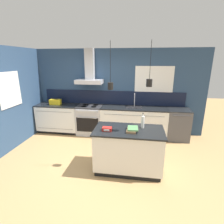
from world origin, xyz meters
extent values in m
plane|color=tan|center=(0.00, 0.00, 0.00)|extent=(16.00, 16.00, 0.00)
cube|color=navy|center=(0.00, 2.03, 1.30)|extent=(5.60, 0.06, 2.60)
cube|color=black|center=(0.00, 1.99, 1.12)|extent=(4.42, 0.02, 0.43)
cube|color=white|center=(1.25, 1.99, 1.62)|extent=(1.12, 0.01, 0.96)
cube|color=black|center=(1.25, 1.99, 1.62)|extent=(1.04, 0.01, 0.88)
cube|color=#B5B5BA|center=(-0.67, 1.77, 1.64)|extent=(0.80, 0.46, 0.12)
cube|color=#B5B5BA|center=(-0.67, 1.86, 2.15)|extent=(0.26, 0.20, 0.90)
cylinder|color=black|center=(0.27, -0.03, 2.23)|extent=(0.01, 0.01, 0.75)
cylinder|color=black|center=(0.27, -0.03, 1.78)|extent=(0.11, 0.11, 0.14)
sphere|color=#F9D18C|center=(0.27, -0.03, 1.78)|extent=(0.06, 0.06, 0.06)
cylinder|color=black|center=(1.00, -0.07, 2.26)|extent=(0.01, 0.01, 0.67)
cylinder|color=black|center=(1.00, -0.07, 1.86)|extent=(0.11, 0.11, 0.14)
sphere|color=#F9D18C|center=(1.00, -0.07, 1.86)|extent=(0.06, 0.06, 0.06)
cube|color=navy|center=(-2.43, 0.70, 1.30)|extent=(0.06, 3.80, 2.60)
cube|color=white|center=(-2.39, 0.55, 1.55)|extent=(0.01, 0.76, 0.88)
cube|color=black|center=(-2.39, 0.55, 1.55)|extent=(0.01, 0.68, 0.80)
cube|color=black|center=(-1.71, 1.72, 0.04)|extent=(1.26, 0.56, 0.09)
cube|color=white|center=(-1.71, 1.69, 0.48)|extent=(1.30, 0.62, 0.79)
cube|color=gray|center=(-1.71, 1.38, 0.76)|extent=(1.14, 0.01, 0.01)
cube|color=gray|center=(-1.71, 1.38, 0.21)|extent=(1.14, 0.01, 0.01)
cube|color=black|center=(-1.71, 1.69, 0.90)|extent=(1.32, 0.64, 0.03)
cube|color=black|center=(0.70, 1.72, 0.04)|extent=(1.88, 0.56, 0.09)
cube|color=white|center=(0.70, 1.69, 0.48)|extent=(1.94, 0.62, 0.79)
cube|color=gray|center=(0.70, 1.38, 0.76)|extent=(1.71, 0.01, 0.01)
cube|color=gray|center=(0.70, 1.38, 0.21)|extent=(1.71, 0.01, 0.01)
cube|color=black|center=(0.70, 1.69, 0.90)|extent=(1.97, 0.64, 0.03)
cube|color=#262628|center=(0.70, 1.74, 0.91)|extent=(0.48, 0.34, 0.01)
cylinder|color=#B5B5BA|center=(0.70, 1.87, 1.10)|extent=(0.02, 0.02, 0.38)
sphere|color=#B5B5BA|center=(0.70, 1.87, 1.29)|extent=(0.03, 0.03, 0.03)
cylinder|color=#B5B5BA|center=(0.70, 1.81, 1.27)|extent=(0.02, 0.12, 0.02)
cube|color=#B5B5BA|center=(-0.67, 1.69, 0.43)|extent=(0.78, 0.62, 0.87)
cube|color=black|center=(-0.67, 1.37, 0.40)|extent=(0.67, 0.02, 0.44)
cylinder|color=#B5B5BA|center=(-0.67, 1.35, 0.63)|extent=(0.58, 0.02, 0.02)
cube|color=#B5B5BA|center=(-0.67, 1.37, 0.82)|extent=(0.67, 0.02, 0.07)
cube|color=#2D2D30|center=(-0.67, 1.69, 0.89)|extent=(0.78, 0.60, 0.04)
cylinder|color=black|center=(-0.82, 1.80, 0.91)|extent=(0.17, 0.17, 0.00)
cylinder|color=black|center=(-0.51, 1.80, 0.91)|extent=(0.17, 0.17, 0.00)
cylinder|color=black|center=(-0.82, 1.58, 0.91)|extent=(0.17, 0.17, 0.00)
cylinder|color=black|center=(-0.51, 1.58, 0.91)|extent=(0.17, 0.17, 0.00)
cube|color=#4C4C51|center=(1.99, 1.69, 0.45)|extent=(0.62, 0.62, 0.89)
cube|color=black|center=(1.99, 1.69, 0.90)|extent=(0.62, 0.62, 0.02)
cylinder|color=#4C4C51|center=(1.99, 1.36, 0.82)|extent=(0.47, 0.02, 0.02)
cube|color=black|center=(0.65, -0.06, 0.04)|extent=(1.31, 0.72, 0.09)
cube|color=white|center=(0.65, -0.06, 0.48)|extent=(1.36, 0.75, 0.79)
cube|color=black|center=(0.65, -0.06, 0.90)|extent=(1.41, 0.80, 0.03)
cylinder|color=silver|center=(0.92, 0.08, 1.04)|extent=(0.07, 0.07, 0.25)
cylinder|color=silver|center=(0.92, 0.08, 1.19)|extent=(0.03, 0.03, 0.06)
cylinder|color=#262628|center=(0.92, 0.08, 1.22)|extent=(0.03, 0.03, 0.01)
cube|color=olive|center=(0.70, -0.13, 0.93)|extent=(0.20, 0.31, 0.04)
cube|color=#4C7F4C|center=(0.73, -0.12, 0.97)|extent=(0.22, 0.28, 0.03)
cube|color=red|center=(0.22, -0.18, 0.95)|extent=(0.19, 0.12, 0.07)
cube|color=white|center=(0.22, -0.25, 0.95)|extent=(0.11, 0.01, 0.04)
cube|color=gold|center=(-1.78, 1.69, 0.99)|extent=(0.34, 0.18, 0.16)
cylinder|color=black|center=(-1.78, 1.69, 1.09)|extent=(0.20, 0.02, 0.02)
camera|label=1|loc=(0.81, -3.36, 2.26)|focal=28.00mm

